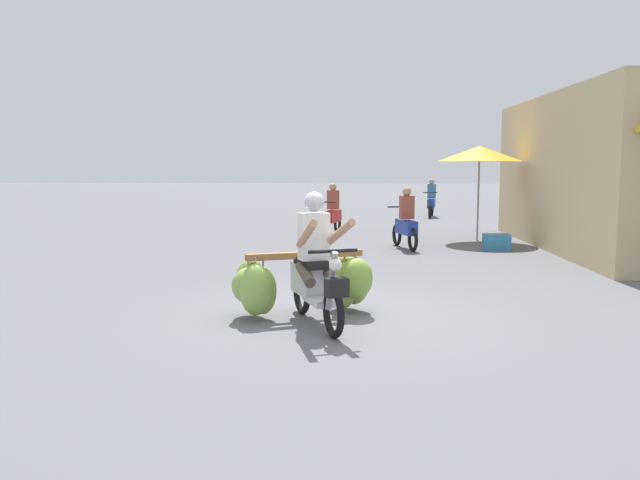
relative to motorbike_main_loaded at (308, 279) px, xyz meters
name	(u,v)px	position (x,y,z in m)	size (l,w,h in m)	color
ground_plane	(338,320)	(0.38, -0.12, -0.48)	(120.00, 120.00, 0.00)	slate
motorbike_main_loaded	(308,279)	(0.00, 0.00, 0.00)	(1.89, 1.97, 1.58)	black
motorbike_distant_ahead_left	(406,224)	(1.80, 6.64, 0.09)	(0.62, 1.59, 1.40)	black
motorbike_distant_ahead_right	(333,214)	(0.08, 9.65, 0.09)	(0.64, 1.58, 1.40)	black
motorbike_distant_far_ahead	(431,202)	(3.55, 15.72, 0.09)	(0.58, 1.60, 1.40)	black
shopfront_building	(626,172)	(6.70, 6.82, 1.25)	(3.63, 8.67, 3.46)	tan
market_umbrella_near_shop	(479,154)	(3.76, 8.40, 1.69)	(2.10, 2.10, 2.37)	#99999E
produce_crate	(497,242)	(3.82, 6.52, -0.30)	(0.56, 0.40, 0.36)	teal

